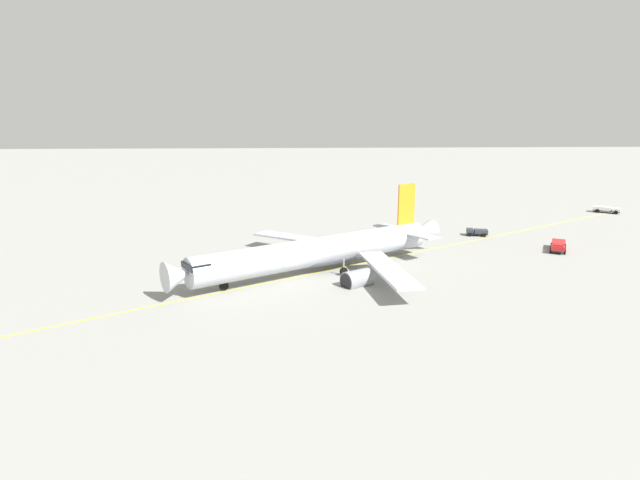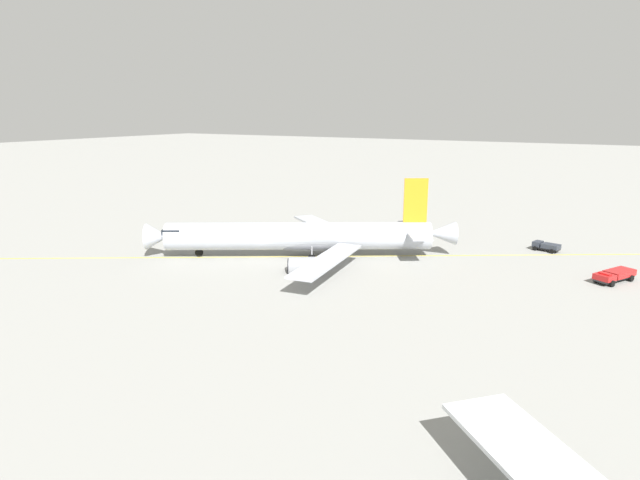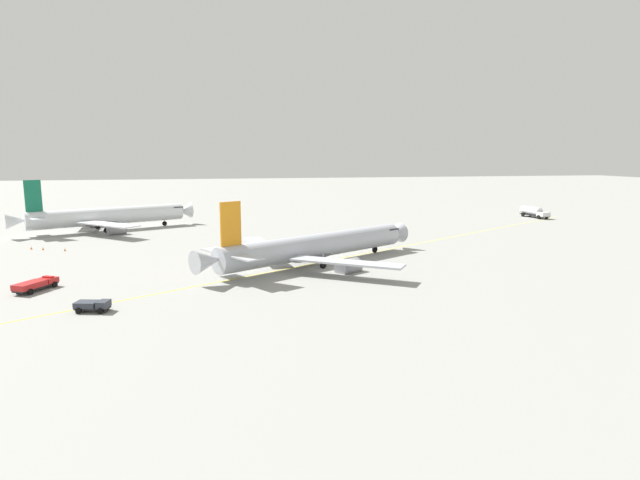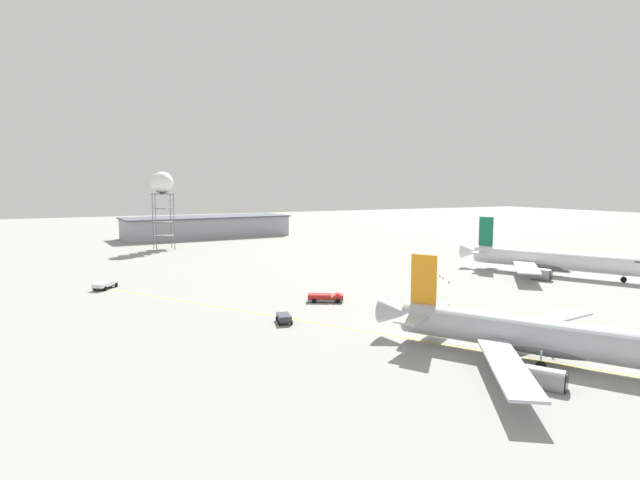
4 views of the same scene
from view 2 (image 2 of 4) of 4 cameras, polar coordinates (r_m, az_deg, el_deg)
name	(u,v)px [view 2 (image 2 of 4)]	position (r m, az deg, el deg)	size (l,w,h in m)	color
ground_plane	(262,258)	(72.24, -6.30, -1.97)	(600.00, 600.00, 0.00)	gray
airliner_main	(303,237)	(72.31, -1.89, 0.27)	(31.02, 37.89, 11.20)	#B2B7C1
ops_pickup_truck	(615,275)	(70.82, 29.13, -3.31)	(5.96, 4.49, 1.41)	#232326
baggage_truck_truck	(546,246)	(81.97, 23.15, -0.61)	(2.65, 3.85, 1.22)	#232326
taxiway_centreline	(258,257)	(72.99, -6.70, -1.81)	(89.12, 145.12, 0.01)	yellow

